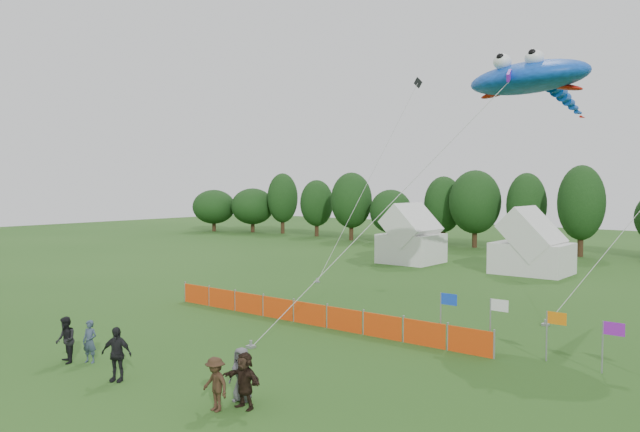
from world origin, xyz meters
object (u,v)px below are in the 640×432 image
Objects in this scene: spectator_a at (90,342)px; spectator_f at (245,380)px; spectator_d at (116,354)px; spectator_b at (66,340)px; spectator_c at (215,384)px; stingray_kite at (532,79)px; tent_right at (532,248)px; tent_left at (411,239)px; barrier_fence at (309,314)px; spectator_e at (241,374)px.

spectator_a is 0.94× the size of spectator_f.
spectator_d reaches higher than spectator_a.
spectator_a is 0.92× the size of spectator_b.
spectator_c is 21.48m from stingray_kite.
stingray_kite reaches higher than spectator_f.
tent_right is at bearing 61.27° from spectator_a.
tent_left reaches higher than spectator_b.
barrier_fence is 9.92× the size of spectator_d.
stingray_kite reaches higher than tent_right.
spectator_c is 0.96× the size of spectator_e.
spectator_f is (13.36, -31.80, -1.15)m from tent_left.
barrier_fence is at bearing 121.27° from spectator_c.
stingray_kite is (15.00, -14.02, 9.58)m from tent_left.
spectator_c is 0.95× the size of spectator_f.
tent_right reaches higher than spectator_e.
tent_left is 22.65m from stingray_kite.
spectator_a is 7.23m from spectator_e.
spectator_a is 0.86m from spectator_b.
spectator_c is at bearing -84.90° from tent_right.
spectator_e is (4.58, 1.27, -0.09)m from spectator_d.
barrier_fence is at bearing 123.15° from spectator_f.
spectator_a is 0.95× the size of spectator_e.
spectator_e is at bearing -61.34° from barrier_fence.
tent_left reaches higher than spectator_c.
tent_left is 2.69× the size of spectator_f.
barrier_fence is at bearing 55.76° from spectator_a.
spectator_f is at bearing -18.78° from spectator_a.
tent_left reaches higher than spectator_a.
spectator_d is 5.16m from spectator_f.
spectator_d is (-4.58, -0.24, 0.12)m from spectator_c.
spectator_c is (7.21, -0.36, 0.01)m from spectator_a.
barrier_fence is 11.56× the size of spectator_a.
stingray_kite reaches higher than spectator_b.
spectator_a is 7.22m from spectator_c.
spectator_d is at bearing -109.77° from stingray_kite.
tent_left is at bearing 109.46° from barrier_fence.
tent_left is 33.11m from spectator_b.
spectator_e is at bearing -15.79° from spectator_a.
tent_right is 32.09m from spectator_f.
spectator_d is at bearing -173.47° from spectator_e.
stingray_kite is at bearing 81.32° from spectator_b.
spectator_f is at bearing -44.49° from spectator_e.
spectator_b is 8.37m from spectator_f.
spectator_d is at bearing -75.80° from tent_left.
tent_right reaches higher than spectator_f.
tent_right is 0.29× the size of barrier_fence.
tent_left is 33.76m from spectator_d.
spectator_f is at bearing -67.22° from tent_left.
spectator_f is (0.50, -0.36, 0.01)m from spectator_e.
tent_right is at bearing 86.29° from spectator_e.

